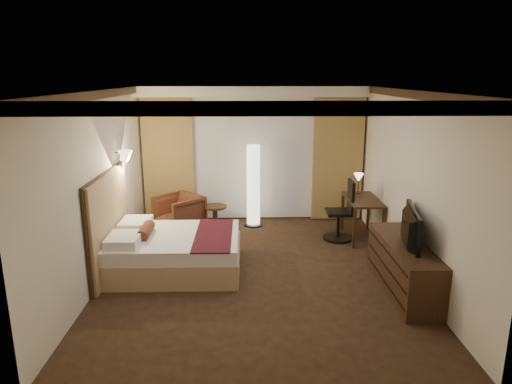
{
  "coord_description": "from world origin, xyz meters",
  "views": [
    {
      "loc": [
        -0.16,
        -6.42,
        2.9
      ],
      "look_at": [
        0.0,
        0.4,
        1.15
      ],
      "focal_mm": 32.0,
      "sensor_mm": 36.0,
      "label": 1
    }
  ],
  "objects_px": {
    "side_table": "(215,218)",
    "television": "(405,222)",
    "armchair": "(179,212)",
    "floor_lamp": "(253,186)",
    "bed": "(176,252)",
    "office_chair": "(339,210)",
    "desk": "(362,218)",
    "dresser": "(403,267)"
  },
  "relations": [
    {
      "from": "side_table",
      "to": "television",
      "type": "height_order",
      "value": "television"
    },
    {
      "from": "armchair",
      "to": "floor_lamp",
      "type": "bearing_deg",
      "value": 59.53
    },
    {
      "from": "bed",
      "to": "office_chair",
      "type": "height_order",
      "value": "office_chair"
    },
    {
      "from": "office_chair",
      "to": "side_table",
      "type": "bearing_deg",
      "value": 166.89
    },
    {
      "from": "desk",
      "to": "television",
      "type": "xyz_separation_m",
      "value": [
        0.02,
        -2.11,
        0.62
      ]
    },
    {
      "from": "bed",
      "to": "desk",
      "type": "height_order",
      "value": "desk"
    },
    {
      "from": "floor_lamp",
      "to": "television",
      "type": "distance_m",
      "value": 3.49
    },
    {
      "from": "desk",
      "to": "dresser",
      "type": "xyz_separation_m",
      "value": [
        0.05,
        -2.11,
        -0.03
      ]
    },
    {
      "from": "armchair",
      "to": "television",
      "type": "xyz_separation_m",
      "value": [
        3.4,
        -2.56,
        0.6
      ]
    },
    {
      "from": "floor_lamp",
      "to": "bed",
      "type": "bearing_deg",
      "value": -120.14
    },
    {
      "from": "armchair",
      "to": "office_chair",
      "type": "xyz_separation_m",
      "value": [
        2.94,
        -0.51,
        0.16
      ]
    },
    {
      "from": "armchair",
      "to": "side_table",
      "type": "xyz_separation_m",
      "value": [
        0.68,
        0.05,
        -0.15
      ]
    },
    {
      "from": "side_table",
      "to": "dresser",
      "type": "relative_size",
      "value": 0.27
    },
    {
      "from": "floor_lamp",
      "to": "desk",
      "type": "xyz_separation_m",
      "value": [
        1.96,
        -0.77,
        -0.44
      ]
    },
    {
      "from": "side_table",
      "to": "office_chair",
      "type": "distance_m",
      "value": 2.35
    },
    {
      "from": "desk",
      "to": "office_chair",
      "type": "relative_size",
      "value": 0.99
    },
    {
      "from": "side_table",
      "to": "floor_lamp",
      "type": "height_order",
      "value": "floor_lamp"
    },
    {
      "from": "side_table",
      "to": "desk",
      "type": "xyz_separation_m",
      "value": [
        2.7,
        -0.51,
        0.13
      ]
    },
    {
      "from": "floor_lamp",
      "to": "dresser",
      "type": "relative_size",
      "value": 0.91
    },
    {
      "from": "armchair",
      "to": "dresser",
      "type": "distance_m",
      "value": 4.28
    },
    {
      "from": "armchair",
      "to": "floor_lamp",
      "type": "height_order",
      "value": "floor_lamp"
    },
    {
      "from": "desk",
      "to": "dresser",
      "type": "relative_size",
      "value": 0.6
    },
    {
      "from": "armchair",
      "to": "dresser",
      "type": "relative_size",
      "value": 0.43
    },
    {
      "from": "armchair",
      "to": "office_chair",
      "type": "bearing_deg",
      "value": 37.46
    },
    {
      "from": "side_table",
      "to": "desk",
      "type": "bearing_deg",
      "value": -10.69
    },
    {
      "from": "floor_lamp",
      "to": "office_chair",
      "type": "distance_m",
      "value": 1.75
    },
    {
      "from": "floor_lamp",
      "to": "dresser",
      "type": "bearing_deg",
      "value": -55.03
    },
    {
      "from": "desk",
      "to": "side_table",
      "type": "bearing_deg",
      "value": 169.31
    },
    {
      "from": "bed",
      "to": "television",
      "type": "height_order",
      "value": "television"
    },
    {
      "from": "dresser",
      "to": "armchair",
      "type": "bearing_deg",
      "value": 143.25
    },
    {
      "from": "side_table",
      "to": "floor_lamp",
      "type": "xyz_separation_m",
      "value": [
        0.74,
        0.26,
        0.57
      ]
    },
    {
      "from": "desk",
      "to": "television",
      "type": "bearing_deg",
      "value": -89.46
    },
    {
      "from": "desk",
      "to": "armchair",
      "type": "bearing_deg",
      "value": 172.31
    },
    {
      "from": "bed",
      "to": "armchair",
      "type": "relative_size",
      "value": 2.47
    },
    {
      "from": "office_chair",
      "to": "television",
      "type": "height_order",
      "value": "office_chair"
    },
    {
      "from": "office_chair",
      "to": "television",
      "type": "xyz_separation_m",
      "value": [
        0.46,
        -2.06,
        0.44
      ]
    },
    {
      "from": "desk",
      "to": "office_chair",
      "type": "distance_m",
      "value": 0.47
    },
    {
      "from": "side_table",
      "to": "office_chair",
      "type": "bearing_deg",
      "value": -13.89
    },
    {
      "from": "desk",
      "to": "television",
      "type": "relative_size",
      "value": 1.06
    },
    {
      "from": "bed",
      "to": "desk",
      "type": "distance_m",
      "value": 3.44
    },
    {
      "from": "bed",
      "to": "armchair",
      "type": "xyz_separation_m",
      "value": [
        -0.21,
        1.79,
        0.11
      ]
    },
    {
      "from": "armchair",
      "to": "floor_lamp",
      "type": "xyz_separation_m",
      "value": [
        1.42,
        0.31,
        0.42
      ]
    }
  ]
}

